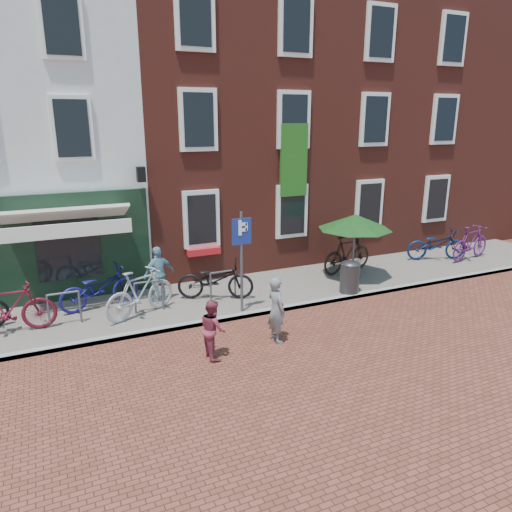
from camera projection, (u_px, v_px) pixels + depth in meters
name	position (u px, v px, depth m)	size (l,w,h in m)	color
ground	(221.00, 323.00, 11.72)	(80.00, 80.00, 0.00)	brown
sidewalk	(236.00, 295.00, 13.41)	(24.00, 3.00, 0.10)	slate
building_brick_mid	(204.00, 114.00, 17.24)	(6.00, 8.00, 10.00)	maroon
building_brick_right	(343.00, 114.00, 19.59)	(6.00, 8.00, 10.00)	maroon
filler_right	(459.00, 126.00, 22.27)	(7.00, 8.00, 9.00)	maroon
litter_bin	(350.00, 275.00, 13.36)	(0.54, 0.54, 1.00)	#3A3A3C
parking_sign	(242.00, 247.00, 11.68)	(0.50, 0.08, 2.59)	#4C4C4F
parasol	(355.00, 219.00, 14.18)	(2.23, 2.23, 2.10)	#4C4C4F
woman	(276.00, 309.00, 10.59)	(0.55, 0.36, 1.51)	slate
boy	(213.00, 329.00, 9.90)	(0.62, 0.48, 1.27)	#8D3043
cafe_person	(159.00, 274.00, 12.68)	(0.88, 0.37, 1.51)	#6D9FB0
bicycle_1	(9.00, 309.00, 10.77)	(0.57, 2.00, 1.20)	#580E1D
bicycle_2	(99.00, 288.00, 12.28)	(0.72, 2.06, 1.08)	navy
bicycle_3	(140.00, 293.00, 11.76)	(0.57, 2.00, 1.20)	#A3A3A6
bicycle_4	(215.00, 280.00, 12.89)	(0.72, 2.06, 1.08)	black
bicycle_5	(347.00, 254.00, 15.11)	(0.57, 2.00, 1.20)	black
bicycle_6	(436.00, 244.00, 16.47)	(0.72, 2.06, 1.08)	#081D47
bicycle_7	(471.00, 243.00, 16.45)	(0.57, 2.00, 1.20)	#511754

